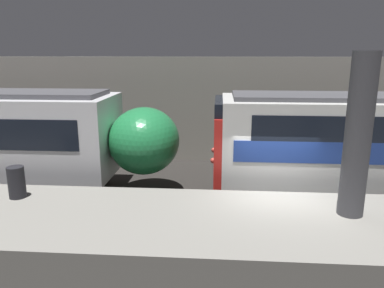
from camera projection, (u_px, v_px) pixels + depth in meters
The scene contains 5 objects.
ground_plane at pixel (276, 229), 10.68m from camera, with size 120.00×120.00×0.00m, color #282623.
platform at pixel (288, 242), 8.79m from camera, with size 40.00×3.63×1.15m.
station_rear_barrier at pixel (257, 111), 16.75m from camera, with size 50.00×0.15×4.72m.
support_pillar_near at pixel (358, 137), 8.52m from camera, with size 0.60×0.60×3.81m.
trash_bin at pixel (17, 182), 9.90m from camera, with size 0.44×0.44×0.85m.
Camera 1 is at (-1.65, -9.93, 4.93)m, focal length 35.00 mm.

